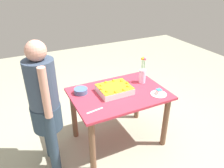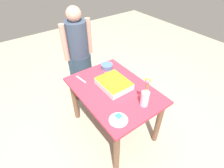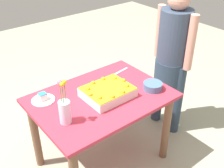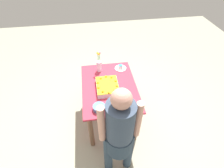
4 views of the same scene
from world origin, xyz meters
name	(u,v)px [view 1 (image 1 of 4)]	position (x,y,z in m)	size (l,w,h in m)	color
ground_plane	(118,139)	(0.00, 0.00, 0.00)	(8.00, 8.00, 0.00)	#A1A188
dining_table	(119,102)	(0.00, 0.00, 0.60)	(1.13, 0.81, 0.73)	#BD3044
sheet_cake	(114,89)	(0.05, -0.03, 0.78)	(0.39, 0.32, 0.10)	white
serving_plate_with_slice	(159,93)	(-0.40, 0.24, 0.75)	(0.19, 0.19, 0.07)	white
cake_knife	(95,111)	(0.40, 0.22, 0.74)	(0.19, 0.02, 0.00)	silver
flower_vase	(142,75)	(-0.40, -0.11, 0.85)	(0.09, 0.09, 0.35)	white
fruit_bowl	(81,91)	(0.41, -0.19, 0.76)	(0.16, 0.16, 0.06)	#4B6D97
person_standing	(44,101)	(0.86, 0.00, 0.85)	(0.31, 0.45, 1.49)	#2A3B4D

